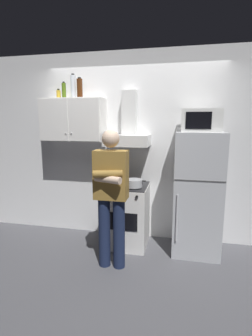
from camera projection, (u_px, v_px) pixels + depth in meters
ground_plane at (126, 252)px, 3.41m from camera, size 7.00×7.00×0.00m
back_wall_tiled at (134, 148)px, 3.74m from camera, size 4.80×0.10×2.70m
upper_cabinet at (73, 120)px, 3.62m from camera, size 0.90×0.37×0.60m
stove_oven at (126, 215)px, 3.58m from camera, size 0.60×0.62×0.87m
range_hood at (128, 131)px, 3.49m from camera, size 0.60×0.44×0.75m
refrigerator at (197, 193)px, 3.32m from camera, size 0.60×0.62×1.60m
microwave at (201, 121)px, 3.16m from camera, size 0.48×0.37×0.28m
person_standing at (111, 194)px, 2.92m from camera, size 0.38×0.33×1.64m
cooking_pot at (134, 183)px, 3.35m from camera, size 0.31×0.21×0.10m
bottle_olive_oil at (64, 91)px, 3.57m from camera, size 0.06×0.06×0.23m
bottle_rum_dark at (80, 88)px, 3.54m from camera, size 0.08×0.08×0.28m
bottle_vodka_clear at (73, 87)px, 3.57m from camera, size 0.07×0.07×0.34m
bottle_spice_jar at (59, 94)px, 3.63m from camera, size 0.06×0.06×0.14m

